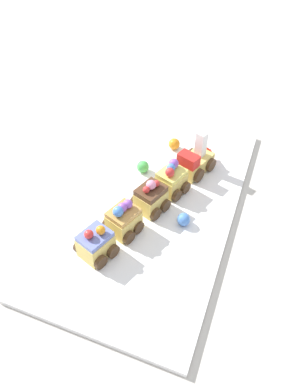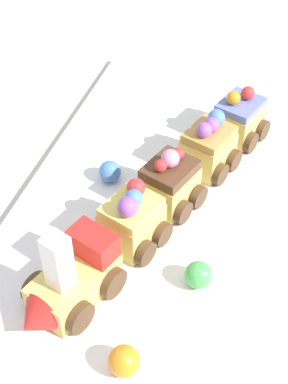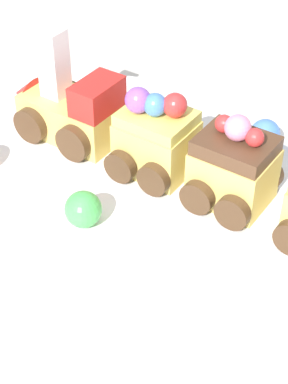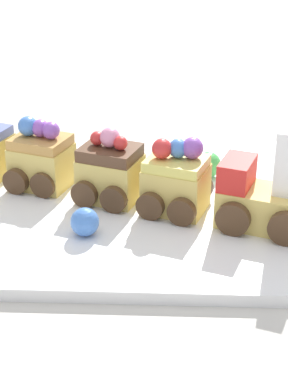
# 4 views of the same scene
# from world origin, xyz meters

# --- Properties ---
(ground_plane) EXTENTS (10.00, 10.00, 0.00)m
(ground_plane) POSITION_xyz_m (0.00, 0.00, 0.00)
(ground_plane) COLOR beige
(display_board) EXTENTS (0.64, 0.34, 0.01)m
(display_board) POSITION_xyz_m (0.00, 0.00, 0.01)
(display_board) COLOR white
(display_board) RESTS_ON ground_plane
(cake_train_locomotive) EXTENTS (0.12, 0.09, 0.10)m
(cake_train_locomotive) POSITION_xyz_m (0.13, -0.06, 0.04)
(cake_train_locomotive) COLOR #EACC66
(cake_train_locomotive) RESTS_ON display_board
(cake_car_lemon) EXTENTS (0.08, 0.08, 0.08)m
(cake_car_lemon) POSITION_xyz_m (0.04, -0.02, 0.04)
(cake_car_lemon) COLOR #EACC66
(cake_car_lemon) RESTS_ON display_board
(cake_car_chocolate) EXTENTS (0.08, 0.08, 0.08)m
(cake_car_chocolate) POSITION_xyz_m (-0.02, 0.00, 0.04)
(cake_car_chocolate) COLOR #EACC66
(cake_car_chocolate) RESTS_ON display_board
(cake_car_caramel) EXTENTS (0.08, 0.08, 0.08)m
(cake_car_caramel) POSITION_xyz_m (-0.10, 0.03, 0.04)
(cake_car_caramel) COLOR #EACC66
(cake_car_caramel) RESTS_ON display_board
(cake_car_blueberry) EXTENTS (0.08, 0.08, 0.07)m
(cake_car_blueberry) POSITION_xyz_m (-0.17, 0.05, 0.04)
(cake_car_blueberry) COLOR #EACC66
(cake_car_blueberry) RESTS_ON display_board
(gumball_green) EXTENTS (0.03, 0.03, 0.03)m
(gumball_green) POSITION_xyz_m (0.08, 0.06, 0.03)
(gumball_green) COLOR #4CBC56
(gumball_green) RESTS_ON display_board
(gumball_blue) EXTENTS (0.03, 0.03, 0.03)m
(gumball_blue) POSITION_xyz_m (-0.04, -0.08, 0.03)
(gumball_blue) COLOR #4C84E0
(gumball_blue) RESTS_ON display_board
(gumball_orange) EXTENTS (0.03, 0.03, 0.03)m
(gumball_orange) POSITION_xyz_m (0.19, 0.02, 0.03)
(gumball_orange) COLOR orange
(gumball_orange) RESTS_ON display_board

